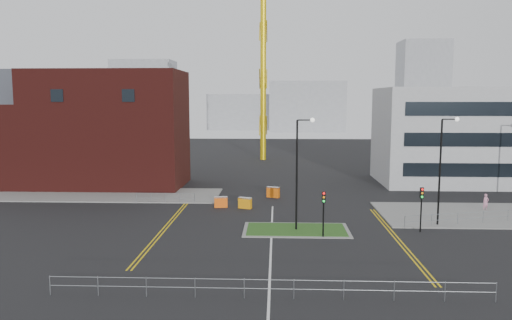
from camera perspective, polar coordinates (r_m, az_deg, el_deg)
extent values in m
plane|color=black|center=(33.50, 1.65, -11.60)|extent=(200.00, 200.00, 0.00)
cube|color=slate|center=(58.45, -18.10, -3.78)|extent=(28.00, 8.00, 0.12)
cube|color=slate|center=(51.70, 27.19, -5.61)|extent=(24.00, 10.00, 0.12)
cube|color=slate|center=(41.18, 4.61, -7.98)|extent=(8.60, 4.60, 0.08)
cube|color=#214E1A|center=(41.17, 4.61, -7.95)|extent=(8.00, 4.00, 0.12)
cube|color=#4D1613|center=(63.22, -16.45, 3.43)|extent=(18.00, 10.00, 14.00)
cube|color=black|center=(59.89, -21.79, 6.86)|extent=(1.40, 0.10, 1.40)
cube|color=black|center=(57.11, -14.39, 7.15)|extent=(1.40, 0.10, 1.40)
cube|color=#4D1613|center=(68.18, -25.98, 1.56)|extent=(6.00, 10.00, 10.00)
cube|color=#2D3038|center=(67.94, -26.21, 5.76)|extent=(6.40, 8.49, 8.49)
cube|color=#A1A2A5|center=(68.85, 24.25, 2.53)|extent=(25.00, 12.00, 12.00)
cube|color=black|center=(63.68, 26.10, -1.06)|extent=(22.00, 0.10, 1.60)
cube|color=black|center=(63.32, 26.27, 2.08)|extent=(22.00, 0.10, 1.60)
cube|color=black|center=(63.16, 26.44, 5.25)|extent=(22.00, 0.10, 1.60)
cylinder|color=yellow|center=(86.91, 0.83, 10.45)|extent=(1.00, 1.00, 31.62)
cylinder|color=black|center=(40.25, 4.67, -1.84)|extent=(0.16, 0.16, 9.00)
cylinder|color=black|center=(39.83, 5.61, 4.57)|extent=(1.20, 0.10, 0.10)
sphere|color=silver|center=(39.87, 6.47, 4.56)|extent=(0.36, 0.36, 0.36)
cylinder|color=black|center=(44.34, 20.26, -1.43)|extent=(0.16, 0.16, 9.00)
cylinder|color=black|center=(44.12, 21.26, 4.37)|extent=(1.20, 0.10, 0.10)
sphere|color=silver|center=(44.32, 21.99, 4.34)|extent=(0.36, 0.36, 0.36)
cylinder|color=black|center=(39.01, 7.70, -6.66)|extent=(0.12, 0.12, 3.00)
cube|color=black|center=(38.65, 7.74, -4.21)|extent=(0.28, 0.22, 0.90)
sphere|color=red|center=(38.46, 7.77, -3.81)|extent=(0.18, 0.18, 0.18)
sphere|color=orange|center=(38.52, 7.76, -4.25)|extent=(0.18, 0.18, 0.18)
sphere|color=#0CCC33|center=(38.58, 7.76, -4.68)|extent=(0.18, 0.18, 0.18)
cylinder|color=black|center=(42.42, 18.33, -5.84)|extent=(0.12, 0.12, 3.00)
cube|color=black|center=(42.08, 18.42, -3.58)|extent=(0.28, 0.22, 0.90)
sphere|color=red|center=(41.90, 18.49, -3.21)|extent=(0.18, 0.18, 0.18)
sphere|color=orange|center=(41.95, 18.47, -3.62)|extent=(0.18, 0.18, 0.18)
sphere|color=#0CCC33|center=(42.01, 18.45, -4.02)|extent=(0.18, 0.18, 0.18)
cylinder|color=gray|center=(27.50, 1.50, -13.53)|extent=(24.00, 0.04, 0.04)
cylinder|color=gray|center=(27.68, 1.49, -14.50)|extent=(24.00, 0.04, 0.04)
cylinder|color=gray|center=(30.31, -22.48, -13.09)|extent=(0.05, 0.05, 1.10)
cylinder|color=gray|center=(30.02, 25.76, -13.47)|extent=(0.05, 0.05, 1.10)
cylinder|color=gray|center=(51.93, -10.33, -3.77)|extent=(6.00, 0.04, 0.04)
cylinder|color=gray|center=(52.02, -10.32, -4.31)|extent=(6.00, 0.04, 0.04)
cylinder|color=gray|center=(52.76, -13.51, -4.23)|extent=(0.05, 0.05, 1.10)
cylinder|color=gray|center=(51.45, -7.05, -4.37)|extent=(0.05, 0.05, 1.10)
cylinder|color=gray|center=(48.66, 26.88, -5.16)|extent=(19.01, 5.04, 0.04)
cylinder|color=gray|center=(48.76, 26.84, -5.73)|extent=(19.01, 5.04, 0.04)
cylinder|color=gray|center=(43.31, 16.64, -6.81)|extent=(0.05, 0.05, 1.10)
cube|color=silver|center=(35.40, 1.70, -10.55)|extent=(0.15, 30.00, 0.01)
cube|color=gold|center=(44.10, -10.04, -7.09)|extent=(0.12, 24.00, 0.01)
cube|color=gold|center=(44.03, -9.66, -7.11)|extent=(0.12, 24.00, 0.01)
cube|color=gold|center=(40.28, 15.57, -8.62)|extent=(0.12, 20.00, 0.01)
cube|color=gold|center=(40.34, 15.99, -8.61)|extent=(0.12, 20.00, 0.01)
cube|color=gray|center=(157.01, -12.61, 7.03)|extent=(18.00, 12.00, 22.00)
cube|color=gray|center=(162.04, 5.82, 6.10)|extent=(24.00, 12.00, 16.00)
cube|color=gray|center=(162.99, 18.46, 7.89)|extent=(14.00, 12.00, 28.00)
cube|color=gray|center=(172.00, -0.41, 5.53)|extent=(30.00, 12.00, 12.00)
imported|color=pink|center=(52.63, 24.78, -4.42)|extent=(0.69, 0.55, 1.65)
cube|color=#F95B0D|center=(49.46, -4.04, -4.82)|extent=(1.34, 0.63, 1.07)
cube|color=silver|center=(49.36, -4.05, -4.27)|extent=(1.34, 0.63, 0.13)
cube|color=orange|center=(48.90, -1.26, -4.93)|extent=(1.36, 0.86, 1.08)
cube|color=silver|center=(48.81, -1.27, -4.38)|extent=(1.36, 0.86, 0.13)
cube|color=#E15E0C|center=(54.25, 1.97, -3.70)|extent=(1.45, 0.91, 1.15)
cube|color=silver|center=(54.16, 1.98, -3.16)|extent=(1.45, 0.91, 0.14)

